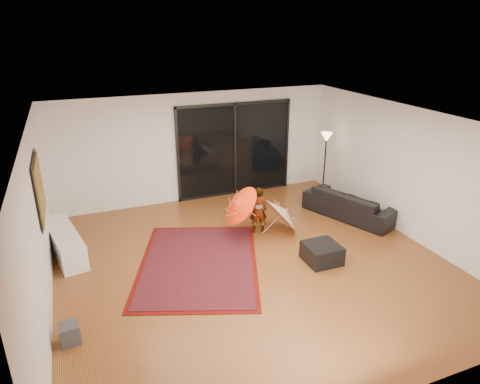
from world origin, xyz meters
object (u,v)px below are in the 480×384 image
media_console (65,242)px  sofa (350,204)px  child (258,210)px  ottoman (322,253)px

media_console → sofa: bearing=-16.7°
sofa → media_console: bearing=62.4°
sofa → child: size_ratio=2.09×
ottoman → child: 1.73m
media_console → ottoman: 4.98m
media_console → sofa: size_ratio=0.83×
media_console → child: child is taller
child → ottoman: bearing=126.8°
media_console → ottoman: bearing=-36.4°
sofa → ottoman: 2.28m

